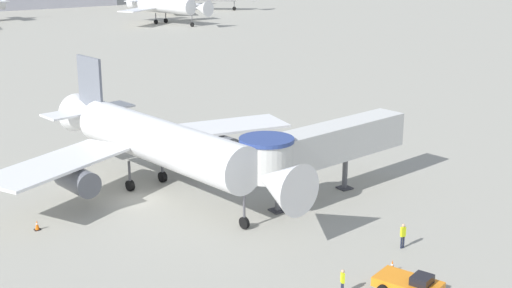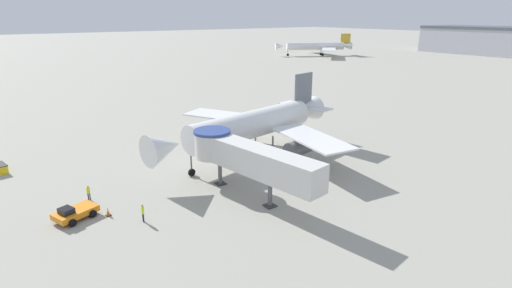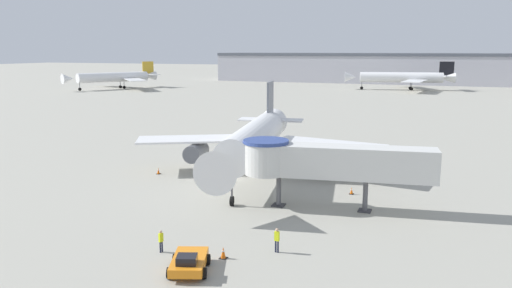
# 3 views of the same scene
# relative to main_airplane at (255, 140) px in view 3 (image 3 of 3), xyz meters

# --- Properties ---
(ground_plane) EXTENTS (800.00, 800.00, 0.00)m
(ground_plane) POSITION_rel_main_airplane_xyz_m (-2.22, -0.78, -4.23)
(ground_plane) COLOR #9E9B8E
(main_airplane) EXTENTS (28.69, 29.57, 10.01)m
(main_airplane) POSITION_rel_main_airplane_xyz_m (0.00, 0.00, 0.00)
(main_airplane) COLOR white
(main_airplane) RESTS_ON ground_plane
(jet_bridge) EXTENTS (16.86, 5.59, 6.06)m
(jet_bridge) POSITION_rel_main_airplane_xyz_m (9.65, -8.29, 0.16)
(jet_bridge) COLOR silver
(jet_bridge) RESTS_ON ground_plane
(pushback_tug_orange) EXTENTS (3.26, 4.26, 1.42)m
(pushback_tug_orange) POSITION_rel_main_airplane_xyz_m (4.72, -24.05, -3.56)
(pushback_tug_orange) COLOR orange
(pushback_tug_orange) RESTS_ON ground_plane
(traffic_cone_port_wing) EXTENTS (0.45, 0.45, 0.74)m
(traffic_cone_port_wing) POSITION_rel_main_airplane_xyz_m (-10.84, -2.54, -3.87)
(traffic_cone_port_wing) COLOR black
(traffic_cone_port_wing) RESTS_ON ground_plane
(traffic_cone_starboard_wing) EXTENTS (0.43, 0.43, 0.71)m
(traffic_cone_starboard_wing) POSITION_rel_main_airplane_xyz_m (11.31, -2.80, -3.89)
(traffic_cone_starboard_wing) COLOR black
(traffic_cone_starboard_wing) RESTS_ON ground_plane
(traffic_cone_apron_front) EXTENTS (0.51, 0.51, 0.83)m
(traffic_cone_apron_front) POSITION_rel_main_airplane_xyz_m (5.90, -21.36, -3.83)
(traffic_cone_apron_front) COLOR black
(traffic_cone_apron_front) RESTS_ON ground_plane
(ground_crew_marshaller) EXTENTS (0.36, 0.23, 1.77)m
(ground_crew_marshaller) POSITION_rel_main_airplane_xyz_m (8.98, -19.07, -3.21)
(ground_crew_marshaller) COLOR #1E2338
(ground_crew_marshaller) RESTS_ON ground_plane
(ground_crew_wing_walker) EXTENTS (0.28, 0.35, 1.61)m
(ground_crew_wing_walker) POSITION_rel_main_airplane_xyz_m (1.39, -21.93, -3.30)
(ground_crew_wing_walker) COLOR #1E2338
(ground_crew_wing_walker) RESTS_ON ground_plane
(background_jet_black_tail) EXTENTS (37.77, 35.83, 10.02)m
(background_jet_black_tail) POSITION_rel_main_airplane_xyz_m (5.14, 133.96, 0.18)
(background_jet_black_tail) COLOR white
(background_jet_black_tail) RESTS_ON ground_plane
(background_jet_gold_tail) EXTENTS (34.17, 34.01, 9.71)m
(background_jet_gold_tail) POSITION_rel_main_airplane_xyz_m (-93.22, 102.01, 0.05)
(background_jet_gold_tail) COLOR white
(background_jet_gold_tail) RESTS_ON ground_plane
(terminal_building) EXTENTS (141.60, 28.10, 12.65)m
(terminal_building) POSITION_rel_main_airplane_xyz_m (-8.89, 174.22, 2.11)
(terminal_building) COLOR #A8A8B2
(terminal_building) RESTS_ON ground_plane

